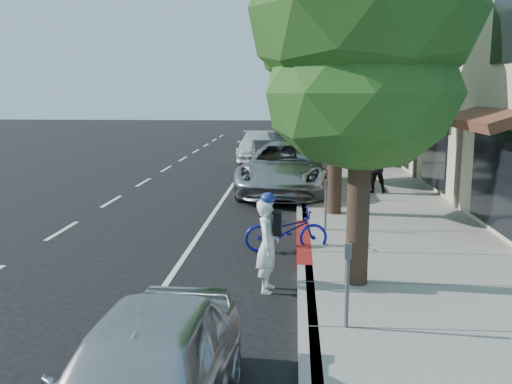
# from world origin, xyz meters

# --- Properties ---
(ground) EXTENTS (120.00, 120.00, 0.00)m
(ground) POSITION_xyz_m (0.00, 0.00, 0.00)
(ground) COLOR black
(ground) RESTS_ON ground
(sidewalk) EXTENTS (4.60, 56.00, 0.15)m
(sidewalk) POSITION_xyz_m (2.30, 8.00, 0.07)
(sidewalk) COLOR gray
(sidewalk) RESTS_ON ground
(curb) EXTENTS (0.30, 56.00, 0.15)m
(curb) POSITION_xyz_m (0.00, 8.00, 0.07)
(curb) COLOR #9E998E
(curb) RESTS_ON ground
(curb_red_segment) EXTENTS (0.32, 4.00, 0.15)m
(curb_red_segment) POSITION_xyz_m (0.00, 1.00, 0.07)
(curb_red_segment) COLOR maroon
(curb_red_segment) RESTS_ON ground
(storefront_building) EXTENTS (10.00, 36.00, 7.00)m
(storefront_building) POSITION_xyz_m (9.60, 18.00, 3.50)
(storefront_building) COLOR beige
(storefront_building) RESTS_ON ground
(street_tree_0) EXTENTS (3.99, 3.99, 7.45)m
(street_tree_0) POSITION_xyz_m (0.90, -2.00, 4.72)
(street_tree_0) COLOR black
(street_tree_0) RESTS_ON ground
(street_tree_1) EXTENTS (4.43, 4.43, 7.76)m
(street_tree_1) POSITION_xyz_m (0.90, 4.00, 4.86)
(street_tree_1) COLOR black
(street_tree_1) RESTS_ON ground
(street_tree_2) EXTENTS (4.35, 4.35, 6.64)m
(street_tree_2) POSITION_xyz_m (0.90, 10.00, 4.04)
(street_tree_2) COLOR black
(street_tree_2) RESTS_ON ground
(street_tree_3) EXTENTS (4.88, 4.88, 7.67)m
(street_tree_3) POSITION_xyz_m (0.90, 16.00, 4.69)
(street_tree_3) COLOR black
(street_tree_3) RESTS_ON ground
(street_tree_4) EXTENTS (4.90, 4.90, 7.17)m
(street_tree_4) POSITION_xyz_m (0.90, 22.00, 4.31)
(street_tree_4) COLOR black
(street_tree_4) RESTS_ON ground
(street_tree_5) EXTENTS (5.18, 5.18, 7.61)m
(street_tree_5) POSITION_xyz_m (0.90, 28.00, 4.58)
(street_tree_5) COLOR black
(street_tree_5) RESTS_ON ground
(cyclist) EXTENTS (0.45, 0.64, 1.68)m
(cyclist) POSITION_xyz_m (-0.69, -2.11, 0.84)
(cyclist) COLOR white
(cyclist) RESTS_ON ground
(bicycle) EXTENTS (1.93, 0.91, 0.98)m
(bicycle) POSITION_xyz_m (-0.40, 0.47, 0.49)
(bicycle) COLOR #16179B
(bicycle) RESTS_ON ground
(silver_suv) EXTENTS (3.50, 6.66, 1.79)m
(silver_suv) POSITION_xyz_m (-0.50, 8.00, 0.89)
(silver_suv) COLOR #9D9DA2
(silver_suv) RESTS_ON ground
(dark_sedan) EXTENTS (2.06, 4.51, 1.43)m
(dark_sedan) POSITION_xyz_m (-1.28, 12.90, 0.72)
(dark_sedan) COLOR black
(dark_sedan) RESTS_ON ground
(white_pickup) EXTENTS (2.22, 5.04, 1.44)m
(white_pickup) POSITION_xyz_m (-2.20, 17.82, 0.72)
(white_pickup) COLOR silver
(white_pickup) RESTS_ON ground
(dark_suv_far) EXTENTS (2.49, 5.02, 1.64)m
(dark_suv_far) POSITION_xyz_m (-0.50, 23.15, 0.82)
(dark_suv_far) COLOR black
(dark_suv_far) RESTS_ON ground
(near_car_a) EXTENTS (1.82, 4.12, 1.38)m
(near_car_a) POSITION_xyz_m (-1.72, -6.71, 0.69)
(near_car_a) COLOR #B9B8BE
(near_car_a) RESTS_ON ground
(pedestrian) EXTENTS (0.98, 0.82, 1.81)m
(pedestrian) POSITION_xyz_m (2.47, 7.49, 1.05)
(pedestrian) COLOR black
(pedestrian) RESTS_ON sidewalk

